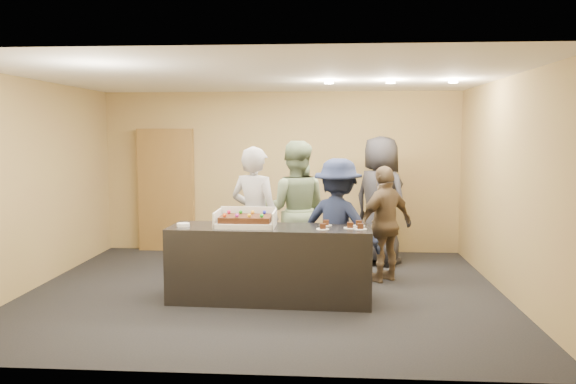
# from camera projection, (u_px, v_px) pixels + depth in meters

# --- Properties ---
(room) EXTENTS (6.04, 6.00, 2.70)m
(room) POSITION_uv_depth(u_px,v_px,m) (264.00, 186.00, 7.03)
(room) COLOR black
(room) RESTS_ON ground
(serving_counter) EXTENTS (2.42, 0.79, 0.90)m
(serving_counter) POSITION_uv_depth(u_px,v_px,m) (270.00, 264.00, 6.72)
(serving_counter) COLOR black
(serving_counter) RESTS_ON floor
(storage_cabinet) EXTENTS (0.95, 0.15, 2.08)m
(storage_cabinet) POSITION_uv_depth(u_px,v_px,m) (166.00, 190.00, 9.59)
(storage_cabinet) COLOR brown
(storage_cabinet) RESTS_ON floor
(cake_box) EXTENTS (0.71, 0.49, 0.21)m
(cake_box) POSITION_uv_depth(u_px,v_px,m) (246.00, 222.00, 6.71)
(cake_box) COLOR white
(cake_box) RESTS_ON serving_counter
(sheet_cake) EXTENTS (0.60, 0.42, 0.12)m
(sheet_cake) POSITION_uv_depth(u_px,v_px,m) (246.00, 218.00, 6.68)
(sheet_cake) COLOR #341C0B
(sheet_cake) RESTS_ON cake_box
(plate_stack) EXTENTS (0.15, 0.15, 0.04)m
(plate_stack) POSITION_uv_depth(u_px,v_px,m) (183.00, 225.00, 6.69)
(plate_stack) COLOR white
(plate_stack) RESTS_ON serving_counter
(slice_a) EXTENTS (0.15, 0.15, 0.07)m
(slice_a) POSITION_uv_depth(u_px,v_px,m) (323.00, 227.00, 6.48)
(slice_a) COLOR white
(slice_a) RESTS_ON serving_counter
(slice_b) EXTENTS (0.15, 0.15, 0.07)m
(slice_b) POSITION_uv_depth(u_px,v_px,m) (326.00, 224.00, 6.75)
(slice_b) COLOR white
(slice_b) RESTS_ON serving_counter
(slice_c) EXTENTS (0.15, 0.15, 0.07)m
(slice_c) POSITION_uv_depth(u_px,v_px,m) (350.00, 226.00, 6.55)
(slice_c) COLOR white
(slice_c) RESTS_ON serving_counter
(slice_d) EXTENTS (0.15, 0.15, 0.07)m
(slice_d) POSITION_uv_depth(u_px,v_px,m) (359.00, 224.00, 6.71)
(slice_d) COLOR white
(slice_d) RESTS_ON serving_counter
(slice_e) EXTENTS (0.15, 0.15, 0.07)m
(slice_e) POSITION_uv_depth(u_px,v_px,m) (360.00, 227.00, 6.49)
(slice_e) COLOR white
(slice_e) RESTS_ON serving_counter
(person_server_grey) EXTENTS (0.79, 0.67, 1.84)m
(person_server_grey) POSITION_uv_depth(u_px,v_px,m) (255.00, 218.00, 7.21)
(person_server_grey) COLOR #A1A1A6
(person_server_grey) RESTS_ON floor
(person_sage_man) EXTENTS (0.96, 0.76, 1.91)m
(person_sage_man) POSITION_uv_depth(u_px,v_px,m) (295.00, 210.00, 7.71)
(person_sage_man) COLOR gray
(person_sage_man) RESTS_ON floor
(person_navy_man) EXTENTS (1.26, 1.04, 1.69)m
(person_navy_man) POSITION_uv_depth(u_px,v_px,m) (338.00, 226.00, 7.06)
(person_navy_man) COLOR #18203E
(person_navy_man) RESTS_ON floor
(person_brown_extra) EXTENTS (0.95, 0.88, 1.57)m
(person_brown_extra) POSITION_uv_depth(u_px,v_px,m) (385.00, 224.00, 7.60)
(person_brown_extra) COLOR brown
(person_brown_extra) RESTS_ON floor
(person_dark_suit) EXTENTS (1.13, 1.11, 1.97)m
(person_dark_suit) POSITION_uv_depth(u_px,v_px,m) (380.00, 200.00, 8.60)
(person_dark_suit) COLOR #29282D
(person_dark_suit) RESTS_ON floor
(ceiling_spotlights) EXTENTS (1.72, 0.12, 0.03)m
(ceiling_spotlights) POSITION_uv_depth(u_px,v_px,m) (391.00, 82.00, 7.28)
(ceiling_spotlights) COLOR #FFEAC6
(ceiling_spotlights) RESTS_ON ceiling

